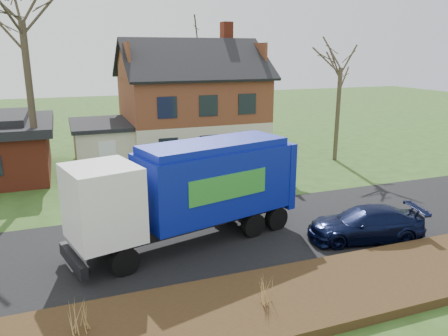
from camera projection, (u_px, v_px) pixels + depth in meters
name	position (u px, v px, depth m)	size (l,w,h in m)	color
ground	(242.00, 233.00, 18.05)	(120.00, 120.00, 0.00)	#2B4818
road	(242.00, 233.00, 18.05)	(80.00, 7.00, 0.02)	black
mulch_verge	(310.00, 295.00, 13.22)	(80.00, 3.50, 0.30)	black
main_house	(185.00, 99.00, 30.08)	(12.95, 8.95, 9.26)	beige
garbage_truck	(193.00, 187.00, 16.75)	(9.42, 4.63, 3.90)	black
silver_sedan	(194.00, 186.00, 21.50)	(1.77, 5.09, 1.68)	#999BA0
navy_wagon	(365.00, 224.00, 17.28)	(1.86, 4.57, 1.33)	black
tree_front_east	(342.00, 52.00, 28.25)	(3.19, 3.19, 8.87)	#463B2A
tree_back	(198.00, 31.00, 36.51)	(3.36, 3.36, 10.63)	#392E22
grass_clump_west	(79.00, 315.00, 11.13)	(0.35, 0.29, 0.93)	#AB894B
grass_clump_mid	(265.00, 289.00, 12.40)	(0.32, 0.26, 0.88)	tan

